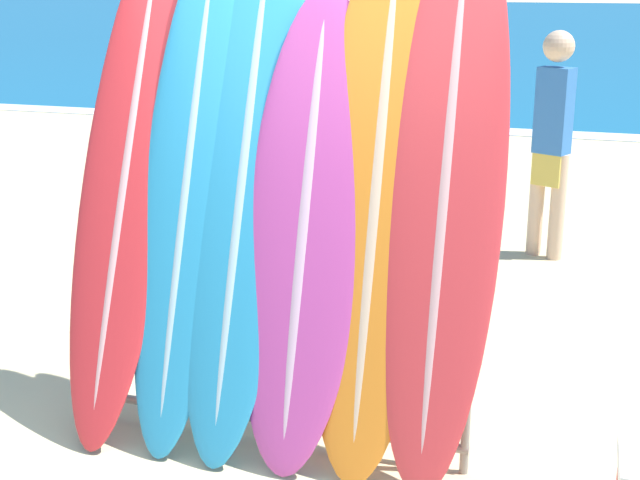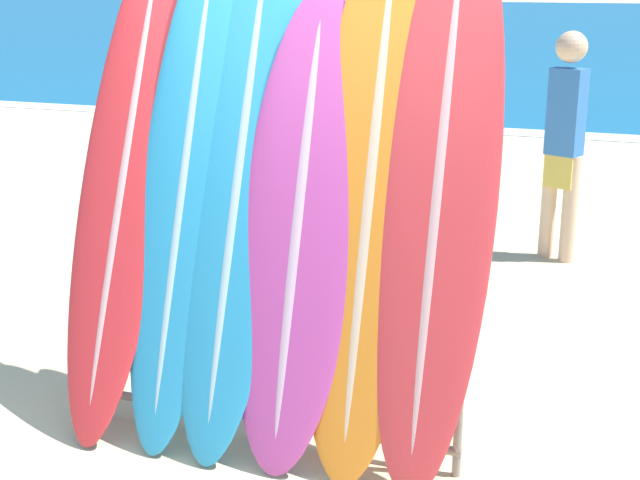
{
  "view_description": "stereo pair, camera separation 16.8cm",
  "coord_description": "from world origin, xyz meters",
  "px_view_note": "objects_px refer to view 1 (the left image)",
  "views": [
    {
      "loc": [
        1.4,
        -3.36,
        2.2
      ],
      "look_at": [
        0.05,
        1.08,
        0.8
      ],
      "focal_mm": 50.0,
      "sensor_mm": 36.0,
      "label": 1
    },
    {
      "loc": [
        1.56,
        -3.31,
        2.2
      ],
      "look_at": [
        0.05,
        1.08,
        0.8
      ],
      "focal_mm": 50.0,
      "sensor_mm": 36.0,
      "label": 2
    }
  ],
  "objects_px": {
    "surfboard_slot_4": "(377,197)",
    "surfboard_slot_1": "(189,187)",
    "surfboard_rack": "(271,362)",
    "person_mid_beach": "(374,102)",
    "surfboard_slot_3": "(305,229)",
    "surfboard_slot_5": "(445,201)",
    "person_far_left": "(552,137)",
    "person_far_right": "(341,153)",
    "person_near_water": "(395,74)",
    "surfboard_slot_0": "(128,178)",
    "surfboard_slot_2": "(244,183)"
  },
  "relations": [
    {
      "from": "surfboard_slot_5",
      "to": "person_far_left",
      "type": "xyz_separation_m",
      "value": [
        0.31,
        3.34,
        -0.27
      ]
    },
    {
      "from": "surfboard_slot_0",
      "to": "surfboard_slot_4",
      "type": "height_order",
      "value": "surfboard_slot_4"
    },
    {
      "from": "surfboard_slot_1",
      "to": "surfboard_slot_4",
      "type": "distance_m",
      "value": 0.93
    },
    {
      "from": "surfboard_slot_1",
      "to": "person_far_right",
      "type": "bearing_deg",
      "value": 85.9
    },
    {
      "from": "surfboard_slot_2",
      "to": "surfboard_slot_3",
      "type": "distance_m",
      "value": 0.38
    },
    {
      "from": "surfboard_slot_4",
      "to": "surfboard_slot_5",
      "type": "xyz_separation_m",
      "value": [
        0.31,
        -0.01,
        0.01
      ]
    },
    {
      "from": "surfboard_slot_2",
      "to": "surfboard_slot_5",
      "type": "xyz_separation_m",
      "value": [
        0.95,
        -0.03,
        -0.01
      ]
    },
    {
      "from": "surfboard_slot_4",
      "to": "person_far_left",
      "type": "height_order",
      "value": "surfboard_slot_4"
    },
    {
      "from": "surfboard_slot_3",
      "to": "surfboard_slot_4",
      "type": "bearing_deg",
      "value": 10.02
    },
    {
      "from": "surfboard_rack",
      "to": "person_mid_beach",
      "type": "bearing_deg",
      "value": 98.8
    },
    {
      "from": "surfboard_slot_5",
      "to": "person_mid_beach",
      "type": "xyz_separation_m",
      "value": [
        -1.66,
        5.56,
        -0.37
      ]
    },
    {
      "from": "surfboard_slot_1",
      "to": "surfboard_slot_4",
      "type": "xyz_separation_m",
      "value": [
        0.93,
        -0.01,
        0.02
      ]
    },
    {
      "from": "surfboard_slot_2",
      "to": "person_mid_beach",
      "type": "xyz_separation_m",
      "value": [
        -0.71,
        5.52,
        -0.38
      ]
    },
    {
      "from": "person_mid_beach",
      "to": "person_far_left",
      "type": "bearing_deg",
      "value": -171.06
    },
    {
      "from": "surfboard_slot_3",
      "to": "person_near_water",
      "type": "height_order",
      "value": "surfboard_slot_3"
    },
    {
      "from": "surfboard_slot_1",
      "to": "person_far_left",
      "type": "relative_size",
      "value": 1.37
    },
    {
      "from": "surfboard_rack",
      "to": "surfboard_slot_3",
      "type": "bearing_deg",
      "value": 23.71
    },
    {
      "from": "surfboard_slot_2",
      "to": "person_far_right",
      "type": "height_order",
      "value": "surfboard_slot_2"
    },
    {
      "from": "surfboard_slot_3",
      "to": "person_far_right",
      "type": "bearing_deg",
      "value": 101.47
    },
    {
      "from": "person_far_left",
      "to": "surfboard_slot_2",
      "type": "bearing_deg",
      "value": 93.4
    },
    {
      "from": "surfboard_slot_5",
      "to": "person_mid_beach",
      "type": "height_order",
      "value": "surfboard_slot_5"
    },
    {
      "from": "surfboard_slot_5",
      "to": "person_far_right",
      "type": "distance_m",
      "value": 2.45
    },
    {
      "from": "surfboard_rack",
      "to": "surfboard_slot_5",
      "type": "xyz_separation_m",
      "value": [
        0.78,
        0.12,
        0.82
      ]
    },
    {
      "from": "surfboard_rack",
      "to": "surfboard_slot_4",
      "type": "relative_size",
      "value": 0.77
    },
    {
      "from": "surfboard_slot_1",
      "to": "surfboard_slot_5",
      "type": "xyz_separation_m",
      "value": [
        1.23,
        -0.02,
        0.02
      ]
    },
    {
      "from": "person_far_left",
      "to": "surfboard_slot_1",
      "type": "bearing_deg",
      "value": 89.34
    },
    {
      "from": "surfboard_rack",
      "to": "person_far_right",
      "type": "distance_m",
      "value": 2.39
    },
    {
      "from": "person_mid_beach",
      "to": "surfboard_slot_0",
      "type": "bearing_deg",
      "value": 148.41
    },
    {
      "from": "surfboard_slot_0",
      "to": "person_near_water",
      "type": "bearing_deg",
      "value": 92.39
    },
    {
      "from": "surfboard_slot_2",
      "to": "person_mid_beach",
      "type": "relative_size",
      "value": 1.56
    },
    {
      "from": "person_far_right",
      "to": "surfboard_slot_2",
      "type": "bearing_deg",
      "value": 77.65
    },
    {
      "from": "person_near_water",
      "to": "person_far_right",
      "type": "distance_m",
      "value": 5.56
    },
    {
      "from": "surfboard_slot_5",
      "to": "person_near_water",
      "type": "height_order",
      "value": "surfboard_slot_5"
    },
    {
      "from": "person_mid_beach",
      "to": "person_far_left",
      "type": "distance_m",
      "value": 2.97
    },
    {
      "from": "surfboard_rack",
      "to": "surfboard_slot_1",
      "type": "relative_size",
      "value": 0.78
    },
    {
      "from": "person_far_left",
      "to": "person_far_right",
      "type": "distance_m",
      "value": 1.8
    },
    {
      "from": "surfboard_slot_1",
      "to": "person_far_right",
      "type": "xyz_separation_m",
      "value": [
        0.16,
        2.16,
        -0.23
      ]
    },
    {
      "from": "surfboard_slot_3",
      "to": "surfboard_slot_5",
      "type": "distance_m",
      "value": 0.65
    },
    {
      "from": "person_mid_beach",
      "to": "person_near_water",
      "type": "bearing_deg",
      "value": -26.35
    },
    {
      "from": "surfboard_slot_3",
      "to": "person_near_water",
      "type": "bearing_deg",
      "value": 99.27
    },
    {
      "from": "surfboard_slot_0",
      "to": "person_far_right",
      "type": "bearing_deg",
      "value": 77.11
    },
    {
      "from": "surfboard_rack",
      "to": "surfboard_slot_4",
      "type": "xyz_separation_m",
      "value": [
        0.47,
        0.12,
        0.81
      ]
    },
    {
      "from": "surfboard_slot_1",
      "to": "surfboard_slot_4",
      "type": "bearing_deg",
      "value": -0.89
    },
    {
      "from": "surfboard_slot_2",
      "to": "person_near_water",
      "type": "relative_size",
      "value": 1.45
    },
    {
      "from": "surfboard_slot_5",
      "to": "person_near_water",
      "type": "relative_size",
      "value": 1.44
    },
    {
      "from": "surfboard_slot_3",
      "to": "person_far_right",
      "type": "height_order",
      "value": "surfboard_slot_3"
    },
    {
      "from": "surfboard_slot_4",
      "to": "surfboard_slot_1",
      "type": "bearing_deg",
      "value": 179.11
    },
    {
      "from": "surfboard_slot_0",
      "to": "surfboard_slot_1",
      "type": "relative_size",
      "value": 1.01
    },
    {
      "from": "surfboard_slot_4",
      "to": "surfboard_slot_0",
      "type": "bearing_deg",
      "value": 178.25
    },
    {
      "from": "surfboard_slot_1",
      "to": "person_far_left",
      "type": "distance_m",
      "value": 3.66
    }
  ]
}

